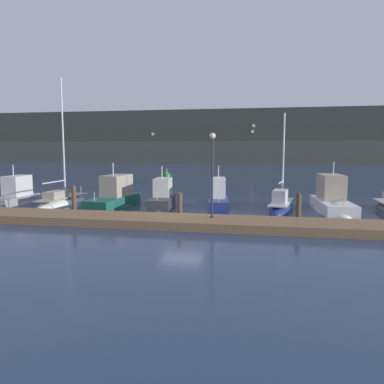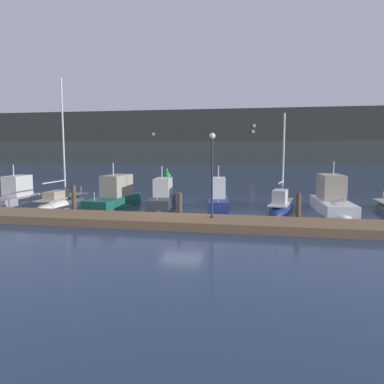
{
  "view_description": "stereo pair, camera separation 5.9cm",
  "coord_description": "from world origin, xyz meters",
  "px_view_note": "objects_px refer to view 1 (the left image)",
  "views": [
    {
      "loc": [
        4.77,
        -21.46,
        4.15
      ],
      "look_at": [
        0.0,
        3.23,
        1.2
      ],
      "focal_mm": 35.0,
      "sensor_mm": 36.0,
      "label": 1
    },
    {
      "loc": [
        4.83,
        -21.45,
        4.15
      ],
      "look_at": [
        0.0,
        3.23,
        1.2
      ],
      "focal_mm": 35.0,
      "sensor_mm": 36.0,
      "label": 2
    }
  ],
  "objects_px": {
    "motorboat_berth_1": "(15,200)",
    "motorboat_berth_4": "(162,203)",
    "motorboat_berth_7": "(332,205)",
    "dock_lamppost": "(212,162)",
    "sailboat_berth_2": "(62,203)",
    "motorboat_berth_5": "(218,204)",
    "sailboat_berth_6": "(281,208)",
    "motorboat_berth_3": "(114,201)",
    "channel_buoy": "(167,179)"
  },
  "relations": [
    {
      "from": "motorboat_berth_7",
      "to": "dock_lamppost",
      "type": "distance_m",
      "value": 9.95
    },
    {
      "from": "motorboat_berth_3",
      "to": "motorboat_berth_7",
      "type": "bearing_deg",
      "value": 4.31
    },
    {
      "from": "motorboat_berth_3",
      "to": "channel_buoy",
      "type": "relative_size",
      "value": 3.42
    },
    {
      "from": "motorboat_berth_7",
      "to": "dock_lamppost",
      "type": "xyz_separation_m",
      "value": [
        -7.16,
        -6.23,
        2.99
      ]
    },
    {
      "from": "motorboat_berth_5",
      "to": "dock_lamppost",
      "type": "distance_m",
      "value": 5.86
    },
    {
      "from": "channel_buoy",
      "to": "motorboat_berth_3",
      "type": "bearing_deg",
      "value": -87.73
    },
    {
      "from": "motorboat_berth_4",
      "to": "motorboat_berth_7",
      "type": "xyz_separation_m",
      "value": [
        11.39,
        1.0,
        0.07
      ]
    },
    {
      "from": "motorboat_berth_1",
      "to": "motorboat_berth_4",
      "type": "xyz_separation_m",
      "value": [
        11.15,
        0.46,
        0.03
      ]
    },
    {
      "from": "sailboat_berth_6",
      "to": "dock_lamppost",
      "type": "distance_m",
      "value": 7.67
    },
    {
      "from": "motorboat_berth_4",
      "to": "channel_buoy",
      "type": "bearing_deg",
      "value": 103.72
    },
    {
      "from": "channel_buoy",
      "to": "motorboat_berth_5",
      "type": "bearing_deg",
      "value": -64.88
    },
    {
      "from": "motorboat_berth_3",
      "to": "dock_lamppost",
      "type": "distance_m",
      "value": 9.72
    },
    {
      "from": "motorboat_berth_3",
      "to": "motorboat_berth_5",
      "type": "height_order",
      "value": "motorboat_berth_3"
    },
    {
      "from": "motorboat_berth_3",
      "to": "sailboat_berth_2",
      "type": "bearing_deg",
      "value": 179.17
    },
    {
      "from": "motorboat_berth_1",
      "to": "sailboat_berth_2",
      "type": "height_order",
      "value": "sailboat_berth_2"
    },
    {
      "from": "sailboat_berth_6",
      "to": "dock_lamppost",
      "type": "height_order",
      "value": "sailboat_berth_6"
    },
    {
      "from": "motorboat_berth_5",
      "to": "channel_buoy",
      "type": "relative_size",
      "value": 2.79
    },
    {
      "from": "motorboat_berth_5",
      "to": "motorboat_berth_7",
      "type": "relative_size",
      "value": 0.77
    },
    {
      "from": "motorboat_berth_5",
      "to": "channel_buoy",
      "type": "xyz_separation_m",
      "value": [
        -8.13,
        17.34,
        0.21
      ]
    },
    {
      "from": "sailboat_berth_2",
      "to": "motorboat_berth_5",
      "type": "distance_m",
      "value": 11.55
    },
    {
      "from": "motorboat_berth_4",
      "to": "motorboat_berth_5",
      "type": "height_order",
      "value": "motorboat_berth_5"
    },
    {
      "from": "motorboat_berth_1",
      "to": "sailboat_berth_6",
      "type": "height_order",
      "value": "sailboat_berth_6"
    },
    {
      "from": "channel_buoy",
      "to": "sailboat_berth_2",
      "type": "bearing_deg",
      "value": -101.24
    },
    {
      "from": "motorboat_berth_1",
      "to": "motorboat_berth_3",
      "type": "relative_size",
      "value": 0.82
    },
    {
      "from": "motorboat_berth_4",
      "to": "motorboat_berth_5",
      "type": "xyz_separation_m",
      "value": [
        3.94,
        -0.19,
        0.07
      ]
    },
    {
      "from": "motorboat_berth_4",
      "to": "motorboat_berth_3",
      "type": "bearing_deg",
      "value": -178.09
    },
    {
      "from": "motorboat_berth_3",
      "to": "dock_lamppost",
      "type": "height_order",
      "value": "dock_lamppost"
    },
    {
      "from": "motorboat_berth_1",
      "to": "sailboat_berth_2",
      "type": "bearing_deg",
      "value": 6.55
    },
    {
      "from": "sailboat_berth_2",
      "to": "motorboat_berth_3",
      "type": "relative_size",
      "value": 1.6
    },
    {
      "from": "sailboat_berth_2",
      "to": "motorboat_berth_3",
      "type": "distance_m",
      "value": 4.12
    },
    {
      "from": "motorboat_berth_3",
      "to": "channel_buoy",
      "type": "xyz_separation_m",
      "value": [
        -0.69,
        17.27,
        0.19
      ]
    },
    {
      "from": "motorboat_berth_5",
      "to": "sailboat_berth_6",
      "type": "bearing_deg",
      "value": 9.89
    },
    {
      "from": "dock_lamppost",
      "to": "motorboat_berth_3",
      "type": "bearing_deg",
      "value": 146.52
    },
    {
      "from": "channel_buoy",
      "to": "sailboat_berth_6",
      "type": "bearing_deg",
      "value": -53.55
    },
    {
      "from": "motorboat_berth_1",
      "to": "motorboat_berth_5",
      "type": "height_order",
      "value": "motorboat_berth_5"
    },
    {
      "from": "sailboat_berth_2",
      "to": "sailboat_berth_6",
      "type": "bearing_deg",
      "value": 2.16
    },
    {
      "from": "motorboat_berth_5",
      "to": "dock_lamppost",
      "type": "height_order",
      "value": "dock_lamppost"
    },
    {
      "from": "sailboat_berth_2",
      "to": "motorboat_berth_7",
      "type": "bearing_deg",
      "value": 3.2
    },
    {
      "from": "motorboat_berth_7",
      "to": "dock_lamppost",
      "type": "height_order",
      "value": "dock_lamppost"
    },
    {
      "from": "sailboat_berth_2",
      "to": "channel_buoy",
      "type": "bearing_deg",
      "value": 78.76
    },
    {
      "from": "motorboat_berth_4",
      "to": "sailboat_berth_6",
      "type": "xyz_separation_m",
      "value": [
        8.08,
        0.54,
        -0.22
      ]
    },
    {
      "from": "motorboat_berth_7",
      "to": "motorboat_berth_1",
      "type": "bearing_deg",
      "value": -176.27
    },
    {
      "from": "motorboat_berth_1",
      "to": "motorboat_berth_5",
      "type": "relative_size",
      "value": 1.0
    },
    {
      "from": "sailboat_berth_6",
      "to": "channel_buoy",
      "type": "xyz_separation_m",
      "value": [
        -12.27,
        16.62,
        0.49
      ]
    },
    {
      "from": "sailboat_berth_2",
      "to": "motorboat_berth_7",
      "type": "height_order",
      "value": "sailboat_berth_2"
    },
    {
      "from": "motorboat_berth_1",
      "to": "channel_buoy",
      "type": "xyz_separation_m",
      "value": [
        6.97,
        17.61,
        0.31
      ]
    },
    {
      "from": "motorboat_berth_7",
      "to": "channel_buoy",
      "type": "distance_m",
      "value": 22.43
    },
    {
      "from": "motorboat_berth_5",
      "to": "channel_buoy",
      "type": "distance_m",
      "value": 19.15
    },
    {
      "from": "motorboat_berth_3",
      "to": "motorboat_berth_5",
      "type": "bearing_deg",
      "value": -0.55
    },
    {
      "from": "dock_lamppost",
      "to": "motorboat_berth_7",
      "type": "bearing_deg",
      "value": 41.02
    }
  ]
}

